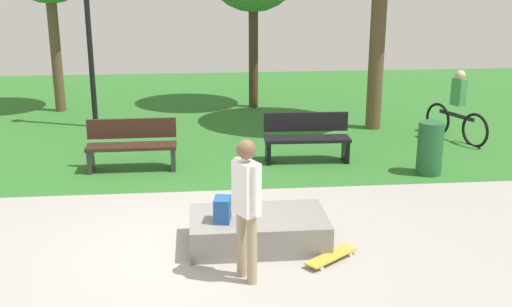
% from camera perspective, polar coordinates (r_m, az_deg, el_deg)
% --- Properties ---
extents(ground_plane, '(28.00, 28.00, 0.00)m').
position_cam_1_polar(ground_plane, '(8.38, -6.98, -8.51)').
color(ground_plane, '#9E9993').
extents(grass_lawn, '(26.60, 11.86, 0.01)m').
position_cam_1_polar(grass_lawn, '(16.05, -6.40, 3.85)').
color(grass_lawn, '#2D6B28').
rests_on(grass_lawn, ground_plane).
extents(concrete_ledge, '(1.80, 1.07, 0.41)m').
position_cam_1_polar(concrete_ledge, '(8.34, 0.21, -6.99)').
color(concrete_ledge, gray).
rests_on(concrete_ledge, ground_plane).
extents(backpack_on_ledge, '(0.25, 0.31, 0.32)m').
position_cam_1_polar(backpack_on_ledge, '(8.04, -3.09, -5.13)').
color(backpack_on_ledge, '#1E4C8C').
rests_on(backpack_on_ledge, concrete_ledge).
extents(skater_performing_trick, '(0.33, 0.39, 1.72)m').
position_cam_1_polar(skater_performing_trick, '(7.13, -0.87, -4.24)').
color(skater_performing_trick, tan).
rests_on(skater_performing_trick, ground_plane).
extents(skateboard_by_ledge, '(0.75, 0.65, 0.08)m').
position_cam_1_polar(skateboard_by_ledge, '(8.00, 6.88, -9.29)').
color(skateboard_by_ledge, gold).
rests_on(skateboard_by_ledge, ground_plane).
extents(park_bench_near_path, '(1.61, 0.52, 0.91)m').
position_cam_1_polar(park_bench_near_path, '(11.79, 4.65, 1.56)').
color(park_bench_near_path, black).
rests_on(park_bench_near_path, ground_plane).
extents(park_bench_by_oak, '(1.60, 0.48, 0.91)m').
position_cam_1_polar(park_bench_by_oak, '(11.49, -11.26, 0.88)').
color(park_bench_by_oak, '#331E14').
rests_on(park_bench_by_oak, ground_plane).
extents(lamp_post, '(0.28, 0.28, 4.25)m').
position_cam_1_polar(lamp_post, '(14.49, -15.12, 12.31)').
color(lamp_post, black).
rests_on(lamp_post, ground_plane).
extents(trash_bin, '(0.44, 0.44, 0.95)m').
position_cam_1_polar(trash_bin, '(11.43, 15.58, 0.46)').
color(trash_bin, '#1E592D').
rests_on(trash_bin, ground_plane).
extents(cyclist_on_bicycle, '(0.71, 1.72, 1.52)m').
position_cam_1_polar(cyclist_on_bicycle, '(13.86, 17.86, 3.74)').
color(cyclist_on_bicycle, black).
rests_on(cyclist_on_bicycle, ground_plane).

